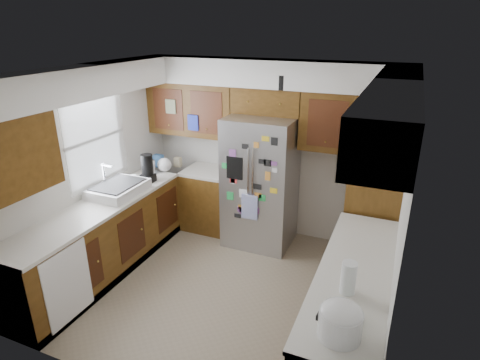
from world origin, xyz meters
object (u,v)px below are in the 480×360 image
object	(u,v)px
pantry	(376,188)
rice_cooker	(340,320)
fridge	(260,182)
paper_towel	(348,278)

from	to	relation	value
pantry	rice_cooker	world-z (taller)	pantry
fridge	rice_cooker	xyz separation A→B (m)	(1.50, -2.52, 0.16)
pantry	fridge	distance (m)	1.51
fridge	rice_cooker	distance (m)	2.94
pantry	fridge	size ratio (longest dim) A/B	1.19
rice_cooker	paper_towel	bearing A→B (deg)	92.88
pantry	rice_cooker	size ratio (longest dim) A/B	6.95
fridge	paper_towel	world-z (taller)	fridge
pantry	paper_towel	size ratio (longest dim) A/B	7.85
rice_cooker	paper_towel	size ratio (longest dim) A/B	1.13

